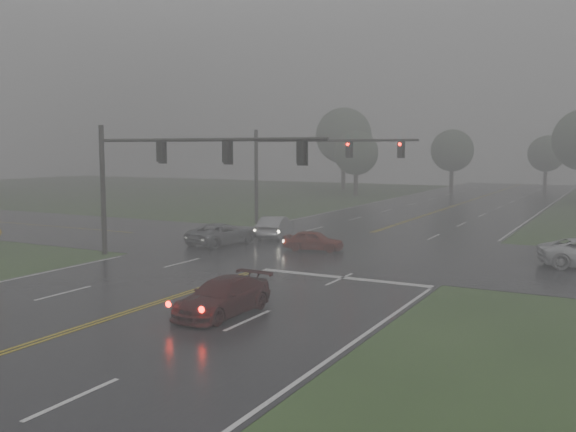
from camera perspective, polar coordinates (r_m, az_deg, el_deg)
The scene contains 14 objects.
ground at distance 21.36m, azimuth -23.02°, elevation -10.85°, with size 180.00×180.00×0.00m, color #2B451D.
main_road at distance 36.93m, azimuth 1.90°, elevation -3.34°, with size 18.00×160.00×0.02m, color black.
cross_street at distance 38.71m, azimuth 3.21°, elevation -2.91°, with size 120.00×14.00×0.02m, color black.
stop_bar at distance 30.07m, azimuth 4.89°, elevation -5.53°, with size 8.50×0.50×0.01m, color silver.
sedan_maroon at distance 23.68m, azimuth -5.80°, elevation -8.73°, with size 1.83×4.50×1.31m, color #3C0A0C.
sedan_red at distance 37.80m, azimuth 2.30°, elevation -3.12°, with size 1.42×3.53×1.20m, color maroon.
sedan_silver at distance 43.13m, azimuth -1.11°, elevation -1.97°, with size 1.54×4.42×1.46m, color #95979B.
car_grey at distance 40.33m, azimuth -5.85°, elevation -2.56°, with size 2.23×4.85×1.35m, color #575A5F.
signal_gantry_near at distance 34.74m, azimuth -10.97°, elevation 4.53°, with size 14.10×0.32×7.31m.
signal_gantry_far at distance 49.11m, azimuth 1.29°, elevation 5.15°, with size 13.33×0.38×7.46m.
tree_nw_a at distance 81.22m, azimuth 6.07°, elevation 5.59°, with size 5.59×5.59×8.21m.
tree_n_mid at distance 91.86m, azimuth 14.39°, elevation 5.66°, with size 5.86×5.86×8.60m.
tree_nw_b at distance 92.64m, azimuth 4.97°, elevation 7.12°, with size 8.02×8.02×11.78m.
tree_n_far at distance 102.31m, azimuth 21.98°, elevation 5.15°, with size 5.35×5.35×7.85m.
Camera 1 is at (16.08, -12.69, 6.04)m, focal length 40.00 mm.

